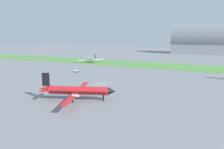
{
  "coord_description": "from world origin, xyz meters",
  "views": [
    {
      "loc": [
        40.83,
        -70.86,
        17.91
      ],
      "look_at": [
        2.72,
        5.01,
        3.0
      ],
      "focal_mm": 35.32,
      "sensor_mm": 36.0,
      "label": 1
    }
  ],
  "objects": [
    {
      "name": "airplane_foreground_turboprop",
      "position": [
        5.11,
        -21.65,
        2.82
      ],
      "size": [
        21.24,
        24.51,
        7.71
      ],
      "rotation": [
        0.0,
        0.0,
        0.37
      ],
      "color": "red",
      "rests_on": "ground_plane"
    },
    {
      "name": "hangar_distant",
      "position": [
        23.61,
        169.79,
        12.81
      ],
      "size": [
        61.91,
        29.22,
        30.03
      ],
      "color": "#9399A3",
      "rests_on": "ground_plane"
    },
    {
      "name": "grass_taxiway_strip",
      "position": [
        0.0,
        61.13,
        0.04
      ],
      "size": [
        360.0,
        28.0,
        0.08
      ],
      "primitive_type": "cube",
      "color": "#549342",
      "rests_on": "ground_plane"
    },
    {
      "name": "airplane_taxiing_turboprop",
      "position": [
        -39.14,
        56.58,
        2.21
      ],
      "size": [
        15.39,
        17.56,
        6.05
      ],
      "rotation": [
        0.0,
        0.0,
        2.56
      ],
      "color": "white",
      "rests_on": "ground_plane"
    },
    {
      "name": "baggage_cart_midfield",
      "position": [
        -24.39,
        18.75,
        0.57
      ],
      "size": [
        1.84,
        2.45,
        0.9
      ],
      "rotation": [
        0.0,
        0.0,
        1.53
      ],
      "color": "white",
      "rests_on": "ground_plane"
    },
    {
      "name": "ground_plane",
      "position": [
        0.0,
        0.0,
        0.0
      ],
      "size": [
        600.0,
        600.0,
        0.0
      ],
      "primitive_type": "plane",
      "color": "gray"
    }
  ]
}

